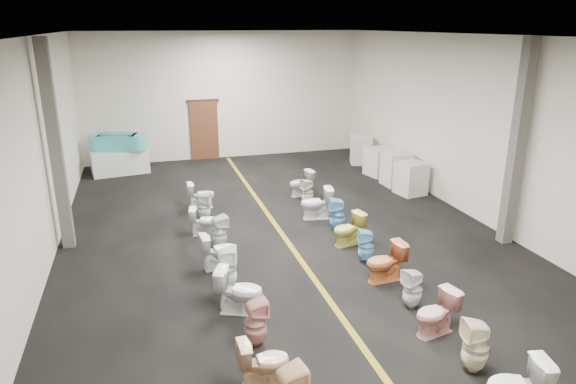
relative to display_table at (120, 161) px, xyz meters
name	(u,v)px	position (x,y,z in m)	size (l,w,h in m)	color
floor	(286,239)	(3.76, -6.84, -0.39)	(16.00, 16.00, 0.00)	black
ceiling	(285,36)	(3.76, -6.84, 4.11)	(16.00, 16.00, 0.00)	black
wall_back	(225,96)	(3.76, 1.16, 1.86)	(10.00, 10.00, 0.00)	beige
wall_left	(34,160)	(-1.24, -6.84, 1.86)	(16.00, 16.00, 0.00)	beige
wall_right	(483,131)	(8.76, -6.84, 1.86)	(16.00, 16.00, 0.00)	beige
aisle_stripe	(286,239)	(3.76, -6.84, -0.39)	(0.12, 15.60, 0.01)	olive
back_door	(204,131)	(2.96, 1.10, 0.66)	(1.00, 0.10, 2.10)	#562D19
door_frame	(203,101)	(2.96, 1.11, 1.73)	(1.15, 0.08, 0.10)	#331C11
column_left	(56,148)	(-0.99, -5.84, 1.86)	(0.25, 0.25, 4.50)	#59544C
column_right	(517,145)	(8.51, -8.34, 1.86)	(0.25, 0.25, 4.50)	#59544C
display_table	(120,161)	(0.00, 0.00, 0.00)	(1.77, 0.89, 0.79)	silver
bathtub	(118,141)	(0.00, 0.00, 0.68)	(1.81, 0.99, 0.55)	#3FB6B4
appliance_crate_a	(411,178)	(8.16, -4.64, 0.08)	(0.73, 0.73, 0.94)	beige
appliance_crate_b	(396,169)	(8.16, -3.75, 0.12)	(0.75, 0.75, 1.03)	silver
appliance_crate_c	(380,162)	(8.16, -2.61, 0.05)	(0.79, 0.79, 0.89)	beige
appliance_crate_d	(361,150)	(8.16, -1.10, 0.11)	(0.70, 0.70, 1.00)	silver
toilet_left_2	(264,362)	(2.10, -11.56, -0.03)	(0.40, 0.70, 0.72)	beige
toilet_left_3	(255,323)	(2.19, -10.62, -0.01)	(0.35, 0.36, 0.77)	#D7938F
toilet_left_4	(240,291)	(2.14, -9.63, 0.01)	(0.46, 0.80, 0.82)	white
toilet_left_5	(226,268)	(2.06, -8.77, 0.03)	(0.38, 0.39, 0.85)	white
toilet_left_6	(219,251)	(2.06, -7.85, -0.02)	(0.42, 0.74, 0.76)	white
toilet_left_7	(219,232)	(2.21, -6.91, -0.01)	(0.35, 0.35, 0.77)	silver
toilet_left_8	(204,221)	(2.00, -6.03, -0.06)	(0.38, 0.66, 0.68)	white
toilet_left_9	(204,207)	(2.12, -5.09, -0.03)	(0.32, 0.33, 0.72)	silver
toilet_left_10	(201,195)	(2.16, -4.15, -0.03)	(0.40, 0.71, 0.72)	white
toilet_right_2	(476,346)	(5.04, -12.11, 0.02)	(0.37, 0.38, 0.82)	#F3E4C4
toilet_right_3	(436,313)	(5.01, -11.14, -0.02)	(0.41, 0.73, 0.74)	pink
toilet_right_4	(413,289)	(5.05, -10.32, -0.03)	(0.33, 0.34, 0.74)	silver
toilet_right_5	(385,262)	(5.04, -9.28, 0.00)	(0.44, 0.77, 0.78)	orange
toilet_right_6	(366,246)	(5.03, -8.43, -0.03)	(0.33, 0.33, 0.72)	#7ABFE7
toilet_right_7	(349,229)	(5.02, -7.51, -0.02)	(0.41, 0.73, 0.74)	#D5CC51
toilet_right_8	(337,215)	(5.08, -6.68, 0.02)	(0.37, 0.38, 0.82)	#6CAFE3
toilet_right_9	(316,203)	(4.87, -5.76, 0.02)	(0.46, 0.80, 0.82)	white
toilet_right_10	(307,192)	(4.98, -4.71, -0.03)	(0.33, 0.34, 0.73)	beige
toilet_right_11	(301,183)	(5.06, -3.90, -0.03)	(0.41, 0.72, 0.73)	silver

